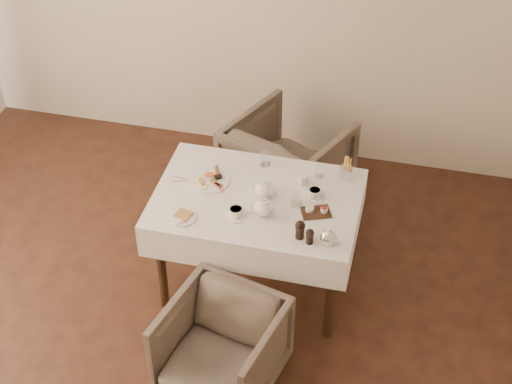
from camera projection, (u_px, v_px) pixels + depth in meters
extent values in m
plane|color=black|center=(152.00, 379.00, 4.72)|extent=(5.00, 5.00, 0.00)
cube|color=black|center=(257.00, 202.00, 4.88)|extent=(1.20, 0.80, 0.04)
cube|color=white|center=(257.00, 212.00, 4.93)|extent=(1.28, 0.88, 0.23)
cylinder|color=black|center=(193.00, 199.00, 5.47)|extent=(0.06, 0.06, 0.70)
cylinder|color=black|center=(346.00, 224.00, 5.27)|extent=(0.06, 0.06, 0.70)
cylinder|color=black|center=(161.00, 267.00, 4.96)|extent=(0.06, 0.06, 0.70)
cylinder|color=black|center=(330.00, 296.00, 4.77)|extent=(0.06, 0.06, 0.70)
imported|color=#50443B|center=(222.00, 347.00, 4.53)|extent=(0.77, 0.78, 0.59)
imported|color=#50443B|center=(287.00, 164.00, 5.77)|extent=(1.01, 1.02, 0.71)
cylinder|color=white|center=(209.00, 180.00, 4.98)|extent=(0.27, 0.27, 0.01)
ellipsoid|color=#D85126|center=(209.00, 174.00, 5.01)|extent=(0.07, 0.06, 0.02)
cylinder|color=brown|center=(217.00, 171.00, 5.03)|extent=(0.06, 0.10, 0.02)
cylinder|color=black|center=(218.00, 177.00, 4.99)|extent=(0.05, 0.05, 0.02)
cube|color=#9F2E25|center=(218.00, 185.00, 4.93)|extent=(0.09, 0.08, 0.01)
ellipsoid|color=#264C19|center=(214.00, 180.00, 4.96)|extent=(0.05, 0.04, 0.02)
cylinder|color=white|center=(181.00, 217.00, 4.71)|extent=(0.18, 0.18, 0.01)
cube|color=olive|center=(183.00, 215.00, 4.71)|extent=(0.11, 0.11, 0.01)
cube|color=white|center=(175.00, 218.00, 4.70)|extent=(0.15, 0.14, 0.02)
cylinder|color=white|center=(303.00, 179.00, 4.93)|extent=(0.07, 0.07, 0.07)
cylinder|color=white|center=(236.00, 216.00, 4.72)|extent=(0.13, 0.13, 0.01)
cylinder|color=white|center=(236.00, 212.00, 4.70)|extent=(0.08, 0.08, 0.06)
cylinder|color=olive|center=(236.00, 209.00, 4.68)|extent=(0.07, 0.07, 0.00)
cylinder|color=white|center=(315.00, 196.00, 4.86)|extent=(0.12, 0.12, 0.01)
cylinder|color=white|center=(315.00, 193.00, 4.84)|extent=(0.09, 0.09, 0.05)
cylinder|color=olive|center=(315.00, 190.00, 4.82)|extent=(0.07, 0.07, 0.00)
cylinder|color=silver|center=(265.00, 159.00, 5.08)|extent=(0.08, 0.08, 0.09)
cylinder|color=silver|center=(296.00, 199.00, 4.77)|extent=(0.08, 0.08, 0.10)
cylinder|color=silver|center=(319.00, 171.00, 4.99)|extent=(0.06, 0.06, 0.09)
cube|color=black|center=(316.00, 212.00, 4.74)|extent=(0.20, 0.17, 0.02)
cylinder|color=white|center=(310.00, 209.00, 4.73)|extent=(0.05, 0.05, 0.03)
cylinder|color=maroon|center=(324.00, 210.00, 4.72)|extent=(0.04, 0.04, 0.03)
cylinder|color=silver|center=(346.00, 173.00, 4.97)|extent=(0.08, 0.08, 0.09)
cube|color=silver|center=(184.00, 179.00, 4.99)|extent=(0.18, 0.05, 0.00)
cube|color=silver|center=(184.00, 181.00, 4.98)|extent=(0.18, 0.05, 0.00)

